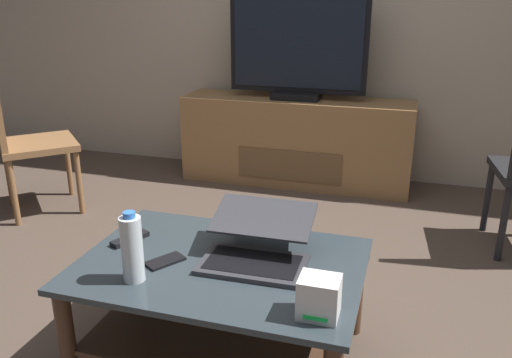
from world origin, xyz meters
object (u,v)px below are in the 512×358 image
object	(u,v)px
media_cabinet	(296,141)
laptop	(257,245)
side_chair	(24,139)
cell_phone	(165,261)
router_box	(319,297)
water_bottle_near	(132,248)
television	(298,46)
coffee_table	(222,293)
tv_remote	(130,239)

from	to	relation	value
media_cabinet	laptop	distance (m)	2.02
side_chair	cell_phone	world-z (taller)	side_chair
router_box	side_chair	bearing A→B (deg)	149.36
media_cabinet	water_bottle_near	world-z (taller)	water_bottle_near
water_bottle_near	router_box	bearing A→B (deg)	-2.28
media_cabinet	television	world-z (taller)	television
media_cabinet	laptop	xyz separation A→B (m)	(0.30, -1.99, 0.16)
television	coffee_table	bearing A→B (deg)	-84.79
media_cabinet	laptop	size ratio (longest dim) A/B	4.26
coffee_table	laptop	world-z (taller)	laptop
cell_phone	tv_remote	bearing A→B (deg)	-176.51
television	tv_remote	world-z (taller)	television
laptop	tv_remote	distance (m)	0.53
cell_phone	laptop	bearing A→B (deg)	53.84
media_cabinet	laptop	bearing A→B (deg)	-81.28
coffee_table	cell_phone	bearing A→B (deg)	-162.57
media_cabinet	coffee_table	bearing A→B (deg)	-84.85
water_bottle_near	tv_remote	bearing A→B (deg)	122.56
television	cell_phone	world-z (taller)	television
coffee_table	side_chair	bearing A→B (deg)	149.12
television	laptop	bearing A→B (deg)	-81.19
laptop	television	bearing A→B (deg)	98.81
laptop	water_bottle_near	size ratio (longest dim) A/B	1.54
television	router_box	bearing A→B (deg)	-75.44
coffee_table	laptop	xyz separation A→B (m)	(0.12, 0.06, 0.19)
television	router_box	world-z (taller)	television
water_bottle_near	tv_remote	size ratio (longest dim) A/B	1.57
television	laptop	distance (m)	2.06
media_cabinet	cell_phone	bearing A→B (deg)	-90.24
cell_phone	tv_remote	distance (m)	0.24
television	side_chair	size ratio (longest dim) A/B	1.14
laptop	water_bottle_near	bearing A→B (deg)	-143.70
television	tv_remote	bearing A→B (deg)	-96.33
laptop	router_box	distance (m)	0.40
coffee_table	side_chair	distance (m)	1.96
cell_phone	coffee_table	bearing A→B (deg)	50.13
media_cabinet	tv_remote	distance (m)	2.01
media_cabinet	cell_phone	size ratio (longest dim) A/B	11.80
media_cabinet	tv_remote	world-z (taller)	media_cabinet
side_chair	tv_remote	bearing A→B (deg)	-36.62
cell_phone	water_bottle_near	bearing A→B (deg)	-74.67
coffee_table	media_cabinet	size ratio (longest dim) A/B	0.62
cell_phone	tv_remote	xyz separation A→B (m)	(-0.21, 0.12, 0.01)
coffee_table	television	size ratio (longest dim) A/B	1.07
side_chair	water_bottle_near	distance (m)	1.88
television	cell_phone	size ratio (longest dim) A/B	6.88
coffee_table	cell_phone	xyz separation A→B (m)	(-0.19, -0.06, 0.13)
router_box	tv_remote	distance (m)	0.85
laptop	router_box	world-z (taller)	laptop
television	cell_phone	distance (m)	2.17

